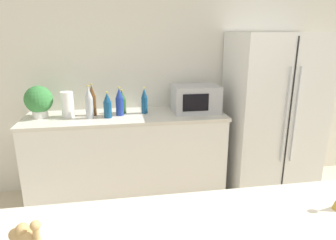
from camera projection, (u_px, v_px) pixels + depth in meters
The scene contains 13 objects.
wall_back at pixel (163, 75), 3.35m from camera, with size 8.00×0.06×2.55m.
back_counter at pixel (128, 156), 3.20m from camera, with size 2.04×0.63×0.92m.
refrigerator at pixel (271, 115), 3.27m from camera, with size 0.93×0.72×1.74m.
potted_plant at pixel (39, 101), 2.92m from camera, with size 0.27×0.27×0.32m.
paper_towel_roll at pixel (67, 104), 2.96m from camera, with size 0.12×0.12×0.25m.
microwave at pixel (195, 99), 3.16m from camera, with size 0.48×0.37×0.28m.
back_bottle_0 at pixel (92, 100), 3.01m from camera, with size 0.07×0.07×0.32m.
back_bottle_1 at pixel (144, 101), 3.10m from camera, with size 0.06×0.06×0.27m.
back_bottle_2 at pixel (122, 102), 3.11m from camera, with size 0.08×0.08×0.25m.
back_bottle_3 at pixel (89, 103), 2.90m from camera, with size 0.08×0.08×0.33m.
back_bottle_4 at pixel (107, 105), 2.94m from camera, with size 0.08×0.08×0.26m.
back_bottle_5 at pixel (119, 102), 3.02m from camera, with size 0.08×0.08×0.29m.
camel_figurine at pixel (25, 236), 0.94m from camera, with size 0.13×0.11×0.16m.
Camera 1 is at (-0.50, -0.59, 1.73)m, focal length 32.00 mm.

